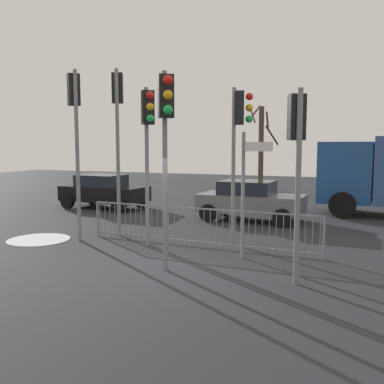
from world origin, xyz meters
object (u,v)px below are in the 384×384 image
object	(u,v)px
car_black_mid	(104,191)
traffic_light_rear_right	(166,126)
bare_tree_left	(261,145)
traffic_light_mid_left	(118,115)
traffic_light_foreground_right	(148,130)
traffic_light_rear_left	(75,117)
traffic_light_mid_right	(239,130)
traffic_light_foreground_left	(296,142)
car_grey_trailing	(250,200)
direction_sign_post	(245,188)

from	to	relation	value
car_black_mid	traffic_light_rear_right	bearing A→B (deg)	-45.95
car_black_mid	bare_tree_left	distance (m)	11.36
traffic_light_mid_left	traffic_light_foreground_right	bearing A→B (deg)	-56.62
traffic_light_rear_left	bare_tree_left	xyz separation A→B (m)	(1.79, 15.92, -0.83)
traffic_light_rear_left	traffic_light_mid_left	size ratio (longest dim) A/B	0.97
traffic_light_mid_right	traffic_light_foreground_left	xyz separation A→B (m)	(1.96, -2.78, -0.34)
traffic_light_rear_right	car_grey_trailing	world-z (taller)	traffic_light_rear_right
traffic_light_rear_right	car_grey_trailing	bearing A→B (deg)	-125.79
traffic_light_rear_left	traffic_light_foreground_right	world-z (taller)	traffic_light_rear_left
traffic_light_mid_left	bare_tree_left	size ratio (longest dim) A/B	0.96
traffic_light_rear_right	bare_tree_left	distance (m)	18.04
direction_sign_post	car_grey_trailing	world-z (taller)	direction_sign_post
traffic_light_foreground_left	direction_sign_post	size ratio (longest dim) A/B	1.25
traffic_light_rear_right	traffic_light_foreground_left	world-z (taller)	traffic_light_rear_right
car_black_mid	car_grey_trailing	size ratio (longest dim) A/B	1.01
traffic_light_mid_left	car_grey_trailing	world-z (taller)	traffic_light_mid_left
traffic_light_mid_right	car_grey_trailing	bearing A→B (deg)	174.38
traffic_light_foreground_left	bare_tree_left	world-z (taller)	bare_tree_left
traffic_light_foreground_left	car_grey_trailing	distance (m)	7.46
traffic_light_foreground_left	car_grey_trailing	world-z (taller)	traffic_light_foreground_left
traffic_light_mid_left	car_black_mid	distance (m)	6.65
traffic_light_foreground_right	direction_sign_post	bearing A→B (deg)	132.04
direction_sign_post	traffic_light_foreground_left	bearing A→B (deg)	-34.44
traffic_light_rear_right	traffic_light_foreground_right	bearing A→B (deg)	-89.03
traffic_light_rear_right	car_black_mid	xyz separation A→B (m)	(-6.75, 7.78, -2.42)
traffic_light_foreground_left	traffic_light_mid_left	bearing A→B (deg)	125.28
traffic_light_mid_left	car_grey_trailing	size ratio (longest dim) A/B	1.30
traffic_light_mid_left	traffic_light_rear_left	bearing A→B (deg)	-149.27
traffic_light_foreground_left	direction_sign_post	world-z (taller)	traffic_light_foreground_left
traffic_light_foreground_left	traffic_light_mid_left	size ratio (longest dim) A/B	0.77
traffic_light_rear_right	traffic_light_mid_left	bearing A→B (deg)	-80.37
traffic_light_foreground_left	car_black_mid	bearing A→B (deg)	112.32
traffic_light_mid_left	bare_tree_left	xyz separation A→B (m)	(1.02, 14.85, -0.93)
traffic_light_foreground_left	traffic_light_mid_right	bearing A→B (deg)	95.60
traffic_light_mid_left	bare_tree_left	distance (m)	14.91
traffic_light_mid_right	car_black_mid	bearing A→B (deg)	-136.90
traffic_light_rear_left	traffic_light_foreground_right	bearing A→B (deg)	-51.83
car_black_mid	car_grey_trailing	bearing A→B (deg)	-3.02
traffic_light_mid_right	car_grey_trailing	size ratio (longest dim) A/B	1.12
car_grey_trailing	traffic_light_foreground_right	bearing A→B (deg)	-105.34
traffic_light_rear_right	car_black_mid	distance (m)	10.58
bare_tree_left	traffic_light_rear_right	bearing A→B (deg)	-83.51
traffic_light_foreground_left	traffic_light_foreground_right	distance (m)	4.53
traffic_light_rear_right	traffic_light_foreground_right	world-z (taller)	traffic_light_rear_right
traffic_light_foreground_right	direction_sign_post	xyz separation A→B (m)	(2.79, -0.29, -1.44)
traffic_light_rear_left	traffic_light_rear_right	bearing A→B (deg)	-81.03
car_grey_trailing	traffic_light_rear_right	bearing A→B (deg)	-88.29
traffic_light_rear_right	bare_tree_left	size ratio (longest dim) A/B	0.83
traffic_light_rear_left	car_grey_trailing	world-z (taller)	traffic_light_rear_left
traffic_light_foreground_left	car_black_mid	distance (m)	12.16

